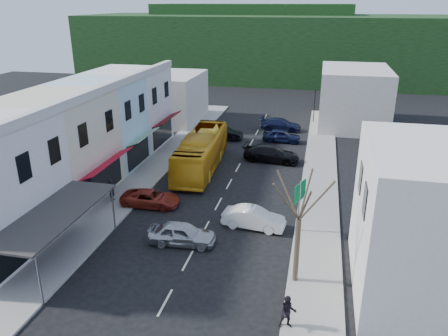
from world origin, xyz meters
TOP-DOWN VIEW (x-y plane):
  - ground at (0.00, 0.00)m, footprint 120.00×120.00m
  - sidewalk_left at (-7.50, 10.00)m, footprint 3.00×52.00m
  - sidewalk_right at (7.50, 10.00)m, footprint 3.00×52.00m
  - shopfront_row at (-12.49, 5.00)m, footprint 8.25×30.00m
  - right_building at (13.50, -4.00)m, footprint 8.00×9.00m
  - distant_block_left at (-12.00, 27.00)m, footprint 8.00×10.00m
  - distant_block_right at (11.00, 30.00)m, footprint 8.00×12.00m
  - hillside at (-1.45, 65.09)m, footprint 80.00×26.00m
  - bus at (-3.22, 10.98)m, footprint 3.12×11.72m
  - car_silver at (-0.90, -2.22)m, footprint 4.51×2.09m
  - car_white at (3.21, 0.91)m, footprint 4.57×2.25m
  - car_red at (-4.93, 2.58)m, footprint 4.67×2.07m
  - car_black_near at (2.82, 14.40)m, footprint 4.65×2.24m
  - car_navy_mid at (3.18, 20.81)m, footprint 4.42×1.86m
  - car_black_far at (-3.30, 20.43)m, footprint 4.47×1.98m
  - car_navy_far at (2.64, 25.56)m, footprint 4.65×2.23m
  - pedestrian_left at (-8.00, 2.53)m, footprint 0.51×0.67m
  - pedestrian_right at (6.30, -8.62)m, footprint 0.77×0.56m
  - direction_sign at (6.19, 0.91)m, footprint 1.32×1.79m
  - street_tree at (6.41, -4.75)m, footprint 3.59×3.59m
  - traffic_signal at (6.36, 29.79)m, footprint 1.04×1.18m

SIDE VIEW (x-z plane):
  - ground at x=0.00m, z-range 0.00..0.00m
  - sidewalk_left at x=-7.50m, z-range 0.00..0.15m
  - sidewalk_right at x=7.50m, z-range 0.00..0.15m
  - car_silver at x=-0.90m, z-range 0.00..1.40m
  - car_white at x=3.21m, z-range 0.00..1.40m
  - car_red at x=-4.93m, z-range 0.00..1.40m
  - car_black_near at x=2.82m, z-range 0.00..1.40m
  - car_navy_mid at x=3.18m, z-range 0.00..1.40m
  - car_black_far at x=-3.30m, z-range 0.00..1.40m
  - car_navy_far at x=2.64m, z-range 0.00..1.40m
  - pedestrian_left at x=-8.00m, z-range 0.15..1.85m
  - pedestrian_right at x=6.30m, z-range 0.15..1.85m
  - bus at x=-3.22m, z-range 0.00..3.10m
  - direction_sign at x=6.19m, z-range 0.00..3.71m
  - traffic_signal at x=6.36m, z-range 0.00..4.41m
  - distant_block_left at x=-12.00m, z-range 0.00..6.00m
  - distant_block_right at x=11.00m, z-range 0.00..7.00m
  - street_tree at x=6.41m, z-range 0.00..7.69m
  - shopfront_row at x=-12.49m, z-range 0.00..8.00m
  - right_building at x=13.50m, z-range 0.00..8.00m
  - hillside at x=-1.45m, z-range -0.27..13.73m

